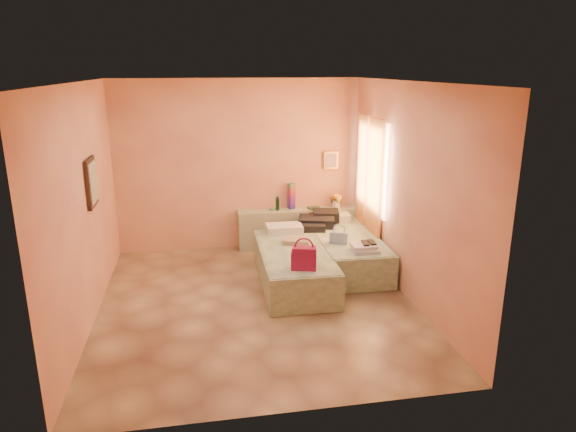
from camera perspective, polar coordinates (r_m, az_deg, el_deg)
name	(u,v)px	position (r m, az deg, el deg)	size (l,w,h in m)	color
ground	(257,303)	(6.81, -3.49, -9.61)	(4.50, 4.50, 0.00)	tan
room_walls	(265,160)	(6.82, -2.59, 6.28)	(4.02, 4.51, 2.81)	#FEBF87
headboard_ledge	(298,228)	(8.76, 1.17, -1.30)	(2.05, 0.30, 0.65)	#A8B493
bed_left	(294,266)	(7.29, 0.66, -5.62)	(0.90, 2.00, 0.50)	beige
bed_right	(345,251)	(7.94, 6.39, -3.85)	(0.90, 2.00, 0.50)	beige
water_bottle	(277,204)	(8.58, -1.18, 1.37)	(0.06, 0.06, 0.23)	#163D26
rainbow_box	(291,196)	(8.67, 0.38, 2.24)	(0.10, 0.10, 0.44)	#931244
small_dish	(273,209)	(8.63, -1.71, 0.77)	(0.11, 0.11, 0.03)	#478365
green_book	(314,208)	(8.71, 2.87, 0.91)	(0.19, 0.14, 0.03)	#284C2C
flower_vase	(336,199)	(8.77, 5.39, 1.84)	(0.22, 0.22, 0.29)	silver
magenta_handbag	(304,258)	(6.50, 1.78, -4.66)	(0.32, 0.18, 0.30)	#931244
khaki_garment	(297,240)	(7.48, 0.99, -2.74)	(0.38, 0.30, 0.06)	tan
clothes_pile	(320,220)	(8.27, 3.54, -0.45)	(0.62, 0.62, 0.19)	black
blue_handbag	(339,238)	(7.49, 5.67, -2.39)	(0.26, 0.11, 0.17)	#3D6194
towel_stack	(365,248)	(7.20, 8.59, -3.54)	(0.35, 0.30, 0.10)	silver
sandal_pair	(369,243)	(7.23, 8.97, -2.95)	(0.16, 0.21, 0.02)	black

